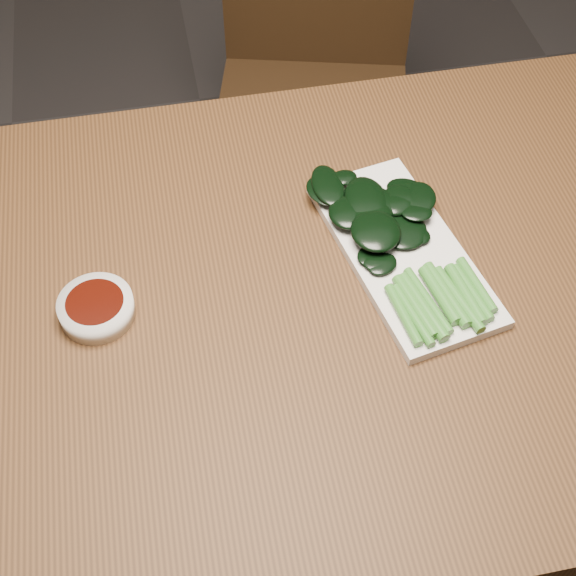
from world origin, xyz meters
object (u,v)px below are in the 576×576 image
(table, at_px, (280,327))
(sauce_bowl, at_px, (96,308))
(gai_lan, at_px, (391,233))
(serving_plate, at_px, (403,252))
(chair_far, at_px, (314,76))

(table, distance_m, sauce_bowl, 0.25)
(gai_lan, bearing_deg, sauce_bowl, -174.12)
(table, height_order, sauce_bowl, sauce_bowl)
(table, distance_m, gai_lan, 0.19)
(sauce_bowl, distance_m, gai_lan, 0.39)
(table, distance_m, serving_plate, 0.19)
(table, xyz_separation_m, chair_far, (0.22, 0.76, -0.19))
(serving_plate, bearing_deg, table, -169.14)
(chair_far, height_order, gai_lan, chair_far)
(sauce_bowl, xyz_separation_m, gai_lan, (0.39, 0.04, 0.01))
(chair_far, bearing_deg, gai_lan, -79.82)
(chair_far, xyz_separation_m, serving_plate, (-0.04, -0.73, 0.27))
(sauce_bowl, bearing_deg, table, -3.28)
(chair_far, height_order, serving_plate, chair_far)
(sauce_bowl, relative_size, gai_lan, 0.30)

